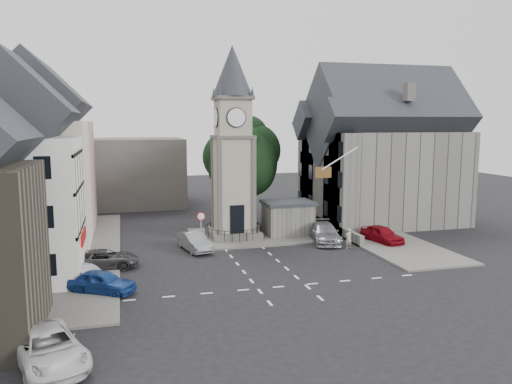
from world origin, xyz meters
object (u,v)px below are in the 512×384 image
object	(u,v)px
stone_shelter	(288,218)
clock_tower	(233,144)
car_east_red	(382,234)
pedestrian	(349,238)
car_west_blue	(102,282)

from	to	relation	value
stone_shelter	clock_tower	bearing A→B (deg)	174.16
stone_shelter	car_east_red	world-z (taller)	stone_shelter
clock_tower	pedestrian	world-z (taller)	clock_tower
car_west_blue	car_east_red	size ratio (longest dim) A/B	0.95
clock_tower	stone_shelter	world-z (taller)	clock_tower
stone_shelter	car_west_blue	distance (m)	19.08
stone_shelter	pedestrian	xyz separation A→B (m)	(3.20, -5.50, -0.74)
car_west_blue	car_east_red	xyz separation A→B (m)	(22.00, 6.87, 0.03)
car_west_blue	car_east_red	distance (m)	23.05
car_west_blue	pedestrian	distance (m)	19.41
clock_tower	pedestrian	distance (m)	12.39
car_west_blue	pedestrian	bearing A→B (deg)	-41.67
clock_tower	stone_shelter	distance (m)	8.15
clock_tower	pedestrian	xyz separation A→B (m)	(8.00, -5.99, -7.32)
pedestrian	clock_tower	bearing A→B (deg)	-48.97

